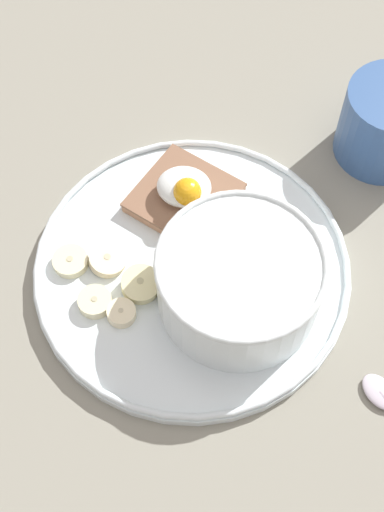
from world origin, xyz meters
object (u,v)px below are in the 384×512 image
(poached_egg, at_px, (185,188))
(banana_slice_inner, at_px, (141,284))
(oatmeal_bowl, at_px, (239,280))
(toast_slice, at_px, (184,197))
(banana_slice_back, at_px, (121,313))
(banana_slice_front, at_px, (108,259))
(banana_slice_left, at_px, (70,261))
(banana_slice_right, at_px, (95,302))

(poached_egg, xyz_separation_m, banana_slice_inner, (0.02, 0.10, -0.02))
(oatmeal_bowl, height_order, toast_slice, oatmeal_bowl)
(oatmeal_bowl, bearing_deg, banana_slice_inner, 2.96)
(poached_egg, xyz_separation_m, banana_slice_back, (0.04, 0.13, -0.02))
(oatmeal_bowl, height_order, banana_slice_front, oatmeal_bowl)
(poached_egg, distance_m, banana_slice_front, 0.10)
(banana_slice_left, height_order, banana_slice_back, banana_slice_back)
(banana_slice_front, distance_m, banana_slice_left, 0.03)
(oatmeal_bowl, relative_size, banana_slice_back, 5.04)
(oatmeal_bowl, relative_size, poached_egg, 2.81)
(poached_egg, relative_size, banana_slice_left, 1.12)
(toast_slice, bearing_deg, banana_slice_left, 42.67)
(banana_slice_back, relative_size, banana_slice_inner, 0.57)
(oatmeal_bowl, distance_m, banana_slice_left, 0.16)
(oatmeal_bowl, xyz_separation_m, banana_slice_left, (0.16, -0.01, -0.03))
(banana_slice_left, relative_size, banana_slice_inner, 0.91)
(oatmeal_bowl, height_order, banana_slice_back, oatmeal_bowl)
(poached_egg, relative_size, banana_slice_inner, 1.02)
(oatmeal_bowl, height_order, poached_egg, oatmeal_bowl)
(banana_slice_left, bearing_deg, oatmeal_bowl, 176.11)
(oatmeal_bowl, relative_size, banana_slice_left, 3.16)
(poached_egg, xyz_separation_m, banana_slice_left, (0.09, 0.08, -0.02))
(banana_slice_inner, bearing_deg, banana_slice_right, 30.76)
(toast_slice, xyz_separation_m, banana_slice_left, (0.09, 0.09, -0.00))
(toast_slice, relative_size, banana_slice_back, 4.03)
(poached_egg, bearing_deg, toast_slice, -64.63)
(oatmeal_bowl, relative_size, banana_slice_front, 3.69)
(banana_slice_right, bearing_deg, banana_slice_inner, -149.24)
(oatmeal_bowl, bearing_deg, banana_slice_front, -7.88)
(toast_slice, relative_size, banana_slice_front, 2.96)
(banana_slice_inner, bearing_deg, toast_slice, -102.94)
(banana_slice_right, relative_size, banana_slice_inner, 0.85)
(banana_slice_front, distance_m, banana_slice_back, 0.06)
(banana_slice_front, height_order, banana_slice_back, banana_slice_front)
(oatmeal_bowl, bearing_deg, toast_slice, -56.06)
(oatmeal_bowl, xyz_separation_m, banana_slice_inner, (0.09, 0.00, -0.03))
(poached_egg, bearing_deg, banana_slice_back, 74.17)
(toast_slice, relative_size, poached_egg, 2.25)
(banana_slice_right, xyz_separation_m, banana_slice_inner, (-0.04, -0.02, 0.00))
(poached_egg, relative_size, banana_slice_back, 1.79)
(toast_slice, distance_m, banana_slice_back, 0.13)
(banana_slice_back, bearing_deg, banana_slice_inner, -111.78)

